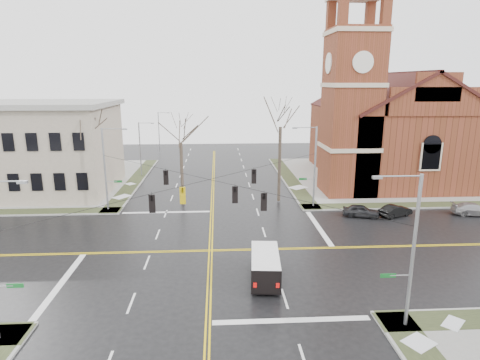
{
  "coord_description": "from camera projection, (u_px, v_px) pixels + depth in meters",
  "views": [
    {
      "loc": [
        0.72,
        -31.57,
        13.91
      ],
      "look_at": [
        2.83,
        6.0,
        4.64
      ],
      "focal_mm": 30.0,
      "sensor_mm": 36.0,
      "label": 1
    }
  ],
  "objects": [
    {
      "name": "tree_ne",
      "position": [
        281.0,
        122.0,
        45.3
      ],
      "size": [
        4.0,
        4.0,
        13.11
      ],
      "color": "#322820",
      "rests_on": "ground"
    },
    {
      "name": "span_wires",
      "position": [
        209.0,
        179.0,
        32.41
      ],
      "size": [
        23.02,
        23.02,
        0.03
      ],
      "color": "black",
      "rests_on": "ground"
    },
    {
      "name": "parked_car_c",
      "position": [
        474.0,
        209.0,
        42.8
      ],
      "size": [
        4.68,
        2.63,
        1.28
      ],
      "primitive_type": "imported",
      "rotation": [
        0.0,
        0.0,
        1.37
      ],
      "color": "#98989A",
      "rests_on": "ground"
    },
    {
      "name": "traffic_signals",
      "position": [
        209.0,
        191.0,
        31.95
      ],
      "size": [
        8.21,
        8.26,
        1.3
      ],
      "color": "black",
      "rests_on": "ground"
    },
    {
      "name": "ground",
      "position": [
        211.0,
        250.0,
        33.9
      ],
      "size": [
        120.0,
        120.0,
        0.0
      ],
      "primitive_type": "plane",
      "color": "black",
      "rests_on": "ground"
    },
    {
      "name": "parked_car_a",
      "position": [
        361.0,
        211.0,
        42.21
      ],
      "size": [
        4.06,
        2.55,
        1.29
      ],
      "primitive_type": "imported",
      "rotation": [
        0.0,
        0.0,
        1.28
      ],
      "color": "black",
      "rests_on": "ground"
    },
    {
      "name": "signal_pole_se",
      "position": [
        411.0,
        248.0,
        22.18
      ],
      "size": [
        2.75,
        0.22,
        9.0
      ],
      "color": "gray",
      "rests_on": "ground"
    },
    {
      "name": "tree_nw_near",
      "position": [
        181.0,
        138.0,
        45.6
      ],
      "size": [
        4.0,
        4.0,
        10.48
      ],
      "color": "#322820",
      "rests_on": "ground"
    },
    {
      "name": "civic_building_a",
      "position": [
        38.0,
        150.0,
        50.77
      ],
      "size": [
        18.0,
        14.0,
        11.0
      ],
      "primitive_type": "cube",
      "color": "gray",
      "rests_on": "ground"
    },
    {
      "name": "tree_nw_far",
      "position": [
        88.0,
        130.0,
        44.83
      ],
      "size": [
        4.0,
        4.0,
        11.94
      ],
      "color": "#322820",
      "rests_on": "ground"
    },
    {
      "name": "church",
      "position": [
        386.0,
        121.0,
        57.25
      ],
      "size": [
        24.28,
        27.48,
        27.5
      ],
      "color": "brown",
      "rests_on": "ground"
    },
    {
      "name": "cargo_van",
      "position": [
        265.0,
        264.0,
        28.85
      ],
      "size": [
        2.42,
        5.28,
        1.95
      ],
      "rotation": [
        0.0,
        0.0,
        -0.09
      ],
      "color": "white",
      "rests_on": "ground"
    },
    {
      "name": "parked_car_b",
      "position": [
        396.0,
        211.0,
        42.33
      ],
      "size": [
        4.0,
        2.77,
        1.25
      ],
      "primitive_type": "imported",
      "rotation": [
        0.0,
        0.0,
        2.0
      ],
      "color": "black",
      "rests_on": "ground"
    },
    {
      "name": "signal_pole_nw",
      "position": [
        106.0,
        167.0,
        43.24
      ],
      "size": [
        2.75,
        0.22,
        9.0
      ],
      "color": "gray",
      "rests_on": "ground"
    },
    {
      "name": "sidewalks",
      "position": [
        211.0,
        250.0,
        33.88
      ],
      "size": [
        80.0,
        80.0,
        0.17
      ],
      "color": "gray",
      "rests_on": "ground"
    },
    {
      "name": "streetlight_north_b",
      "position": [
        160.0,
        131.0,
        78.78
      ],
      "size": [
        2.3,
        0.2,
        8.0
      ],
      "color": "gray",
      "rests_on": "ground"
    },
    {
      "name": "signal_pole_ne",
      "position": [
        313.0,
        164.0,
        44.48
      ],
      "size": [
        2.75,
        0.22,
        9.0
      ],
      "color": "gray",
      "rests_on": "ground"
    },
    {
      "name": "streetlight_north_a",
      "position": [
        141.0,
        147.0,
        59.39
      ],
      "size": [
        2.3,
        0.2,
        8.0
      ],
      "color": "gray",
      "rests_on": "ground"
    },
    {
      "name": "road_markings",
      "position": [
        211.0,
        250.0,
        33.89
      ],
      "size": [
        100.0,
        100.0,
        0.01
      ],
      "color": "gold",
      "rests_on": "ground"
    }
  ]
}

